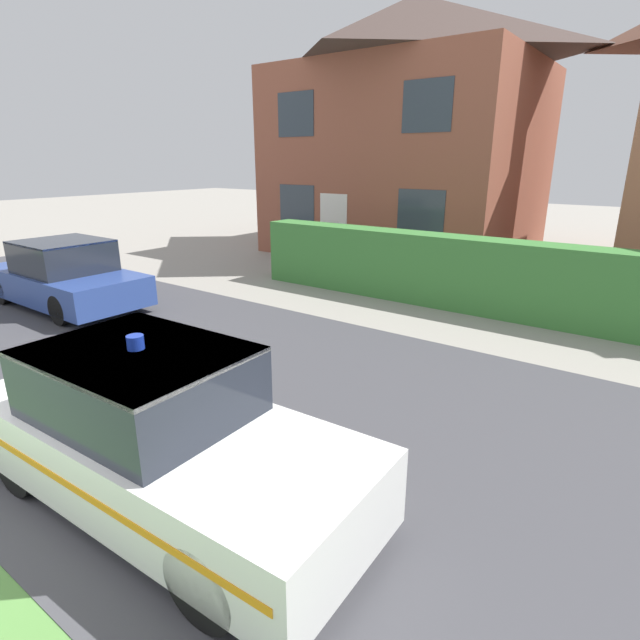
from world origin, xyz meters
TOP-DOWN VIEW (x-y plane):
  - road_strip at (0.00, 4.24)m, footprint 28.00×6.83m
  - garden_hedge at (0.80, 10.01)m, footprint 10.68×0.77m
  - police_car at (0.74, 2.13)m, footprint 4.18×1.75m
  - neighbour_car_near at (-6.48, 5.05)m, footprint 4.11×1.78m
  - house_left at (-3.91, 16.09)m, footprint 8.36×7.14m

SIDE VIEW (x-z plane):
  - road_strip at x=0.00m, z-range 0.00..0.01m
  - neighbour_car_near at x=-6.48m, z-range -0.06..1.39m
  - police_car at x=0.74m, z-range -0.10..1.52m
  - garden_hedge at x=0.80m, z-range 0.00..1.55m
  - house_left at x=-3.91m, z-range 0.08..8.13m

